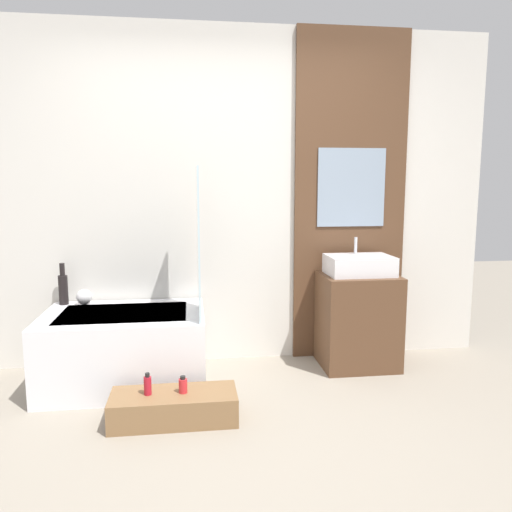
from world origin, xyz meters
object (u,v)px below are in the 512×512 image
object	(u,v)px
vase_round_light	(84,297)
bottle_soap_primary	(148,385)
bottle_soap_secondary	(183,385)
wooden_step_bench	(174,407)
vase_tall_dark	(63,288)
bathtub	(125,348)
sink	(359,265)

from	to	relation	value
vase_round_light	bottle_soap_primary	xyz separation A→B (m)	(0.53, -0.90, -0.34)
bottle_soap_secondary	wooden_step_bench	bearing A→B (deg)	180.00
vase_tall_dark	bottle_soap_primary	size ratio (longest dim) A/B	2.34
bathtub	vase_tall_dark	size ratio (longest dim) A/B	3.57
sink	bathtub	bearing A→B (deg)	-175.70
vase_tall_dark	bottle_soap_primary	world-z (taller)	vase_tall_dark
bathtub	vase_tall_dark	bearing A→B (deg)	146.94
bottle_soap_primary	vase_round_light	bearing A→B (deg)	120.25
vase_round_light	bottle_soap_secondary	xyz separation A→B (m)	(0.73, -0.90, -0.36)
sink	vase_tall_dark	xyz separation A→B (m)	(-2.22, 0.18, -0.15)
wooden_step_bench	bottle_soap_primary	world-z (taller)	bottle_soap_primary
sink	bottle_soap_primary	size ratio (longest dim) A/B	3.66
bathtub	sink	bearing A→B (deg)	4.30
bathtub	vase_tall_dark	xyz separation A→B (m)	(-0.47, 0.31, 0.38)
bottle_soap_primary	bottle_soap_secondary	size ratio (longest dim) A/B	1.29
bathtub	wooden_step_bench	size ratio (longest dim) A/B	1.48
wooden_step_bench	vase_tall_dark	bearing A→B (deg)	131.84
vase_round_light	bottle_soap_secondary	distance (m)	1.21
sink	vase_tall_dark	world-z (taller)	sink
sink	bottle_soap_primary	world-z (taller)	sink
sink	bottle_soap_secondary	bearing A→B (deg)	-150.75
wooden_step_bench	vase_round_light	xyz separation A→B (m)	(-0.68, 0.90, 0.49)
vase_round_light	bottle_soap_primary	size ratio (longest dim) A/B	0.86
sink	wooden_step_bench	bearing A→B (deg)	-151.75
bottle_soap_secondary	bathtub	bearing A→B (deg)	123.74
sink	bottle_soap_primary	xyz separation A→B (m)	(-1.54, -0.75, -0.56)
wooden_step_bench	sink	world-z (taller)	sink
wooden_step_bench	vase_round_light	bearing A→B (deg)	126.88
vase_round_light	bottle_soap_primary	distance (m)	1.10
bottle_soap_secondary	bottle_soap_primary	bearing A→B (deg)	180.00
vase_tall_dark	vase_round_light	distance (m)	0.17
bathtub	wooden_step_bench	xyz separation A→B (m)	(0.36, -0.62, -0.17)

